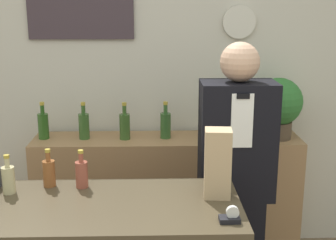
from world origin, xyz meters
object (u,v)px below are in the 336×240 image
(paper_bag, at_px, (218,163))
(tape_dispenser, at_px, (231,217))
(shopkeeper, at_px, (235,186))
(potted_plant, at_px, (278,105))

(paper_bag, relative_size, tape_dispenser, 3.75)
(shopkeeper, bearing_deg, tape_dispenser, -101.49)
(potted_plant, bearing_deg, shopkeeper, -121.74)
(shopkeeper, relative_size, tape_dispenser, 18.74)
(shopkeeper, bearing_deg, paper_bag, -110.84)
(shopkeeper, xyz_separation_m, potted_plant, (0.41, 0.66, 0.34))
(shopkeeper, height_order, paper_bag, shopkeeper)
(paper_bag, bearing_deg, potted_plant, 62.42)
(shopkeeper, relative_size, paper_bag, 4.99)
(potted_plant, distance_m, tape_dispenser, 1.50)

